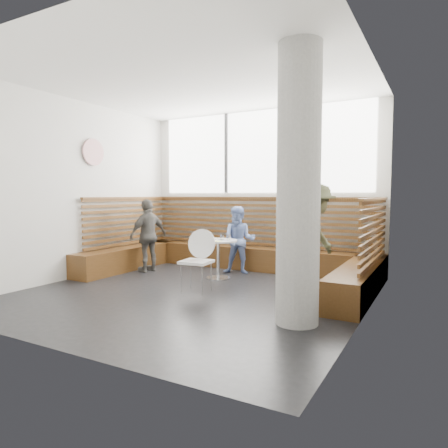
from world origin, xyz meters
The scene contains 15 objects.
room centered at (0.00, 0.00, 1.60)m, with size 5.00×5.00×3.20m.
booth centered at (0.00, 1.77, 0.41)m, with size 5.00×2.50×1.44m.
concrete_column centered at (1.85, -0.60, 1.60)m, with size 0.50×0.50×3.20m, color gray.
wall_art centered at (-2.46, 0.40, 2.30)m, with size 0.50×0.50×0.03m, color white.
cafe_table centered at (-0.19, 1.12, 0.50)m, with size 0.68×0.68×0.70m.
cafe_chair centered at (0.00, 0.18, 0.57)m, with size 0.46×0.45×0.97m.
adult_man centered at (1.61, 1.00, 0.84)m, with size 1.09×0.62×1.68m, color #474B32.
child_back centered at (-0.06, 1.71, 0.64)m, with size 0.63×0.49×1.29m, color #7188C4.
child_left centered at (-1.73, 1.07, 0.71)m, with size 0.83×0.35×1.42m, color #54514C.
plate_near centered at (-0.34, 1.19, 0.71)m, with size 0.21×0.21×0.01m, color white.
plate_far centered at (-0.15, 1.25, 0.71)m, with size 0.19×0.19×0.01m, color white.
glass_left centered at (-0.41, 1.02, 0.76)m, with size 0.07×0.07×0.11m, color white.
glass_mid centered at (-0.10, 1.12, 0.75)m, with size 0.07×0.07×0.10m, color white.
glass_right centered at (0.00, 1.17, 0.75)m, with size 0.06×0.06×0.10m, color white.
menu_card centered at (-0.11, 0.90, 0.70)m, with size 0.19×0.13×0.00m, color #A5C64C.
Camera 1 is at (3.30, -5.03, 1.51)m, focal length 32.00 mm.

